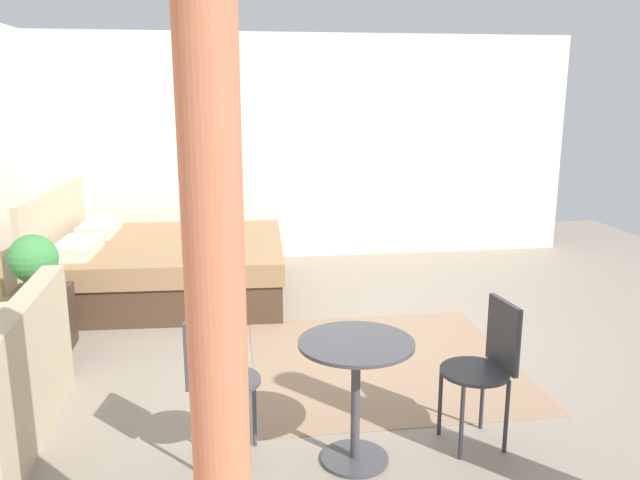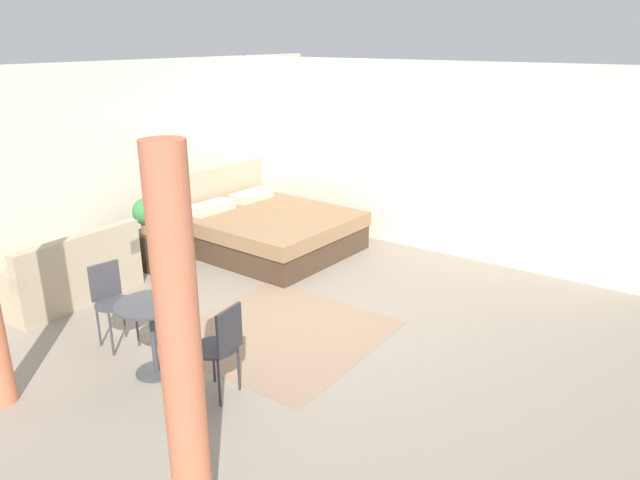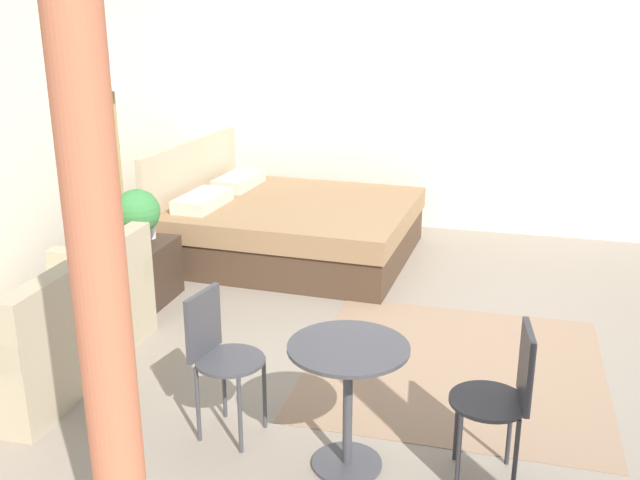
{
  "view_description": "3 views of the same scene",
  "coord_description": "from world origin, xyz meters",
  "px_view_note": "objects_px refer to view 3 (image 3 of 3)",
  "views": [
    {
      "loc": [
        -4.68,
        0.95,
        1.98
      ],
      "look_at": [
        -0.18,
        0.3,
        0.91
      ],
      "focal_mm": 35.96,
      "sensor_mm": 36.0,
      "label": 1
    },
    {
      "loc": [
        -4.59,
        -3.61,
        2.92
      ],
      "look_at": [
        0.6,
        0.02,
        0.72
      ],
      "focal_mm": 33.04,
      "sensor_mm": 36.0,
      "label": 2
    },
    {
      "loc": [
        -4.75,
        -0.38,
        2.3
      ],
      "look_at": [
        -0.39,
        0.78,
        0.83
      ],
      "focal_mm": 40.17,
      "sensor_mm": 36.0,
      "label": 3
    }
  ],
  "objects_px": {
    "nightstand": "(146,271)",
    "vase": "(150,225)",
    "balcony_table": "(348,384)",
    "bed": "(289,226)",
    "couch": "(52,332)",
    "potted_plant": "(138,214)",
    "cafe_chair_near_couch": "(505,390)",
    "cafe_chair_near_window": "(218,349)",
    "floor_lamp": "(113,103)"
  },
  "relations": [
    {
      "from": "couch",
      "to": "vase",
      "type": "distance_m",
      "value": 1.43
    },
    {
      "from": "couch",
      "to": "cafe_chair_near_window",
      "type": "distance_m",
      "value": 1.39
    },
    {
      "from": "bed",
      "to": "floor_lamp",
      "type": "xyz_separation_m",
      "value": [
        -1.03,
        1.17,
        1.27
      ]
    },
    {
      "from": "vase",
      "to": "balcony_table",
      "type": "bearing_deg",
      "value": -132.15
    },
    {
      "from": "floor_lamp",
      "to": "balcony_table",
      "type": "relative_size",
      "value": 2.67
    },
    {
      "from": "vase",
      "to": "potted_plant",
      "type": "bearing_deg",
      "value": -174.07
    },
    {
      "from": "balcony_table",
      "to": "nightstand",
      "type": "bearing_deg",
      "value": 49.73
    },
    {
      "from": "bed",
      "to": "vase",
      "type": "height_order",
      "value": "bed"
    },
    {
      "from": "bed",
      "to": "nightstand",
      "type": "relative_size",
      "value": 4.3
    },
    {
      "from": "vase",
      "to": "balcony_table",
      "type": "relative_size",
      "value": 0.32
    },
    {
      "from": "cafe_chair_near_couch",
      "to": "cafe_chair_near_window",
      "type": "bearing_deg",
      "value": 88.29
    },
    {
      "from": "nightstand",
      "to": "cafe_chair_near_couch",
      "type": "distance_m",
      "value": 3.33
    },
    {
      "from": "floor_lamp",
      "to": "cafe_chair_near_couch",
      "type": "bearing_deg",
      "value": -122.08
    },
    {
      "from": "potted_plant",
      "to": "floor_lamp",
      "type": "distance_m",
      "value": 0.99
    },
    {
      "from": "balcony_table",
      "to": "cafe_chair_near_couch",
      "type": "height_order",
      "value": "cafe_chair_near_couch"
    },
    {
      "from": "vase",
      "to": "balcony_table",
      "type": "height_order",
      "value": "vase"
    },
    {
      "from": "nightstand",
      "to": "vase",
      "type": "bearing_deg",
      "value": -0.86
    },
    {
      "from": "potted_plant",
      "to": "balcony_table",
      "type": "relative_size",
      "value": 0.67
    },
    {
      "from": "couch",
      "to": "floor_lamp",
      "type": "bearing_deg",
      "value": 12.84
    },
    {
      "from": "bed",
      "to": "vase",
      "type": "relative_size",
      "value": 10.23
    },
    {
      "from": "bed",
      "to": "couch",
      "type": "relative_size",
      "value": 1.44
    },
    {
      "from": "couch",
      "to": "nightstand",
      "type": "height_order",
      "value": "couch"
    },
    {
      "from": "couch",
      "to": "vase",
      "type": "xyz_separation_m",
      "value": [
        1.39,
        0.0,
        0.32
      ]
    },
    {
      "from": "potted_plant",
      "to": "bed",
      "type": "bearing_deg",
      "value": -27.95
    },
    {
      "from": "balcony_table",
      "to": "cafe_chair_near_window",
      "type": "relative_size",
      "value": 0.83
    },
    {
      "from": "bed",
      "to": "cafe_chair_near_window",
      "type": "distance_m",
      "value": 3.06
    },
    {
      "from": "couch",
      "to": "vase",
      "type": "relative_size",
      "value": 7.11
    },
    {
      "from": "couch",
      "to": "vase",
      "type": "bearing_deg",
      "value": 0.06
    },
    {
      "from": "cafe_chair_near_couch",
      "to": "potted_plant",
      "type": "bearing_deg",
      "value": 60.84
    },
    {
      "from": "couch",
      "to": "balcony_table",
      "type": "bearing_deg",
      "value": -103.42
    },
    {
      "from": "balcony_table",
      "to": "floor_lamp",
      "type": "bearing_deg",
      "value": 49.32
    },
    {
      "from": "cafe_chair_near_window",
      "to": "potted_plant",
      "type": "bearing_deg",
      "value": 40.29
    },
    {
      "from": "cafe_chair_near_window",
      "to": "cafe_chair_near_couch",
      "type": "xyz_separation_m",
      "value": [
        -0.05,
        -1.53,
        -0.0
      ]
    },
    {
      "from": "floor_lamp",
      "to": "cafe_chair_near_window",
      "type": "distance_m",
      "value": 2.8
    },
    {
      "from": "vase",
      "to": "nightstand",
      "type": "bearing_deg",
      "value": 179.14
    },
    {
      "from": "balcony_table",
      "to": "cafe_chair_near_couch",
      "type": "bearing_deg",
      "value": -83.56
    },
    {
      "from": "nightstand",
      "to": "balcony_table",
      "type": "relative_size",
      "value": 0.76
    },
    {
      "from": "couch",
      "to": "potted_plant",
      "type": "xyz_separation_m",
      "value": [
        1.17,
        -0.02,
        0.48
      ]
    },
    {
      "from": "balcony_table",
      "to": "potted_plant",
      "type": "bearing_deg",
      "value": 51.04
    },
    {
      "from": "bed",
      "to": "floor_lamp",
      "type": "distance_m",
      "value": 2.0
    },
    {
      "from": "bed",
      "to": "cafe_chair_near_couch",
      "type": "distance_m",
      "value": 3.69
    },
    {
      "from": "bed",
      "to": "balcony_table",
      "type": "relative_size",
      "value": 3.27
    },
    {
      "from": "vase",
      "to": "cafe_chair_near_window",
      "type": "height_order",
      "value": "cafe_chair_near_window"
    },
    {
      "from": "couch",
      "to": "potted_plant",
      "type": "relative_size",
      "value": 3.4
    },
    {
      "from": "bed",
      "to": "cafe_chair_near_couch",
      "type": "height_order",
      "value": "bed"
    },
    {
      "from": "nightstand",
      "to": "cafe_chair_near_couch",
      "type": "bearing_deg",
      "value": -120.46
    },
    {
      "from": "floor_lamp",
      "to": "balcony_table",
      "type": "distance_m",
      "value": 3.41
    },
    {
      "from": "potted_plant",
      "to": "balcony_table",
      "type": "height_order",
      "value": "potted_plant"
    },
    {
      "from": "nightstand",
      "to": "floor_lamp",
      "type": "distance_m",
      "value": 1.4
    },
    {
      "from": "nightstand",
      "to": "cafe_chair_near_couch",
      "type": "xyz_separation_m",
      "value": [
        -1.68,
        -2.86,
        0.26
      ]
    }
  ]
}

